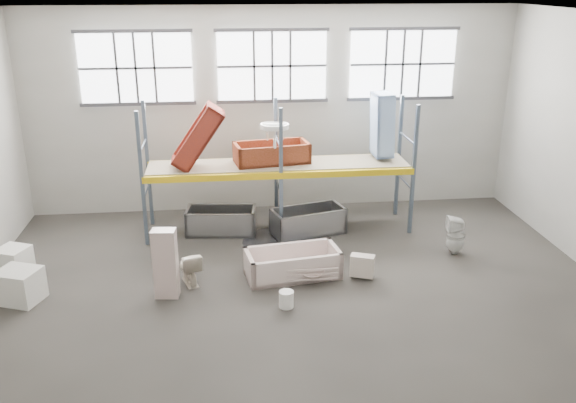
{
  "coord_description": "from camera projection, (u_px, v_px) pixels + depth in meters",
  "views": [
    {
      "loc": [
        -1.26,
        -9.82,
        5.58
      ],
      "look_at": [
        0.0,
        1.5,
        1.4
      ],
      "focal_mm": 38.09,
      "sensor_mm": 36.0,
      "label": 1
    }
  ],
  "objects": [
    {
      "name": "carton_far",
      "position": [
        13.0,
        259.0,
        12.34
      ],
      "size": [
        0.75,
        0.75,
        0.47
      ],
      "primitive_type": "cube",
      "rotation": [
        0.0,
        0.0,
        -0.41
      ],
      "color": "white",
      "rests_on": "floor"
    },
    {
      "name": "window_right",
      "position": [
        402.0,
        64.0,
        14.92
      ],
      "size": [
        2.6,
        0.04,
        1.6
      ],
      "primitive_type": "cube",
      "color": "white",
      "rests_on": "wall_back"
    },
    {
      "name": "wall_front",
      "position": [
        366.0,
        332.0,
        5.64
      ],
      "size": [
        12.0,
        0.1,
        5.0
      ],
      "primitive_type": "cube",
      "color": "#B2B0A5",
      "rests_on": "ground"
    },
    {
      "name": "rack_beam_back",
      "position": [
        276.0,
        160.0,
        14.53
      ],
      "size": [
        6.0,
        0.1,
        0.14
      ],
      "primitive_type": "cube",
      "color": "yellow",
      "rests_on": "floor"
    },
    {
      "name": "rack_upright_mb",
      "position": [
        276.0,
        160.0,
        14.53
      ],
      "size": [
        0.08,
        0.08,
        3.0
      ],
      "primitive_type": "cube",
      "color": "slate",
      "rests_on": "floor"
    },
    {
      "name": "wall_back",
      "position": [
        272.0,
        111.0,
        15.07
      ],
      "size": [
        12.0,
        0.1,
        5.0
      ],
      "primitive_type": "cube",
      "color": "#9C9B91",
      "rests_on": "ground"
    },
    {
      "name": "sink_on_shelf",
      "position": [
        275.0,
        147.0,
        13.41
      ],
      "size": [
        0.68,
        0.55,
        0.56
      ],
      "primitive_type": "imported",
      "rotation": [
        0.0,
        0.0,
        -0.11
      ],
      "color": "white",
      "rests_on": "rust_tub_flat"
    },
    {
      "name": "shelf_deck",
      "position": [
        278.0,
        164.0,
        13.94
      ],
      "size": [
        5.9,
        1.1,
        0.03
      ],
      "primitive_type": "cube",
      "color": "gray",
      "rests_on": "floor"
    },
    {
      "name": "window_left",
      "position": [
        136.0,
        68.0,
        14.25
      ],
      "size": [
        2.6,
        0.04,
        1.6
      ],
      "primitive_type": "cube",
      "color": "white",
      "rests_on": "wall_back"
    },
    {
      "name": "wet_patch",
      "position": [
        282.0,
        241.0,
        13.74
      ],
      "size": [
        1.8,
        1.8,
        0.0
      ],
      "primitive_type": "cylinder",
      "color": "black",
      "rests_on": "floor"
    },
    {
      "name": "sink_in_tub",
      "position": [
        312.0,
        275.0,
        11.83
      ],
      "size": [
        0.53,
        0.53,
        0.17
      ],
      "primitive_type": "imported",
      "rotation": [
        0.0,
        0.0,
        0.11
      ],
      "color": "beige",
      "rests_on": "bathtub_beige"
    },
    {
      "name": "window_mid",
      "position": [
        272.0,
        66.0,
        14.59
      ],
      "size": [
        2.6,
        0.04,
        1.6
      ],
      "primitive_type": "cube",
      "color": "white",
      "rests_on": "wall_back"
    },
    {
      "name": "steel_tub_right",
      "position": [
        308.0,
        221.0,
        14.09
      ],
      "size": [
        1.79,
        1.18,
        0.6
      ],
      "primitive_type": null,
      "rotation": [
        0.0,
        0.0,
        0.27
      ],
      "color": "#B2B5BA",
      "rests_on": "floor"
    },
    {
      "name": "ceiling",
      "position": [
        299.0,
        14.0,
        9.48
      ],
      "size": [
        12.0,
        10.0,
        0.1
      ],
      "primitive_type": "cube",
      "color": "silver",
      "rests_on": "ground"
    },
    {
      "name": "bucket",
      "position": [
        286.0,
        299.0,
        10.96
      ],
      "size": [
        0.35,
        0.35,
        0.31
      ],
      "primitive_type": "cylinder",
      "rotation": [
        0.0,
        0.0,
        -0.39
      ],
      "color": "white",
      "rests_on": "floor"
    },
    {
      "name": "blue_tub_upright",
      "position": [
        382.0,
        125.0,
        14.08
      ],
      "size": [
        0.48,
        0.69,
        1.47
      ],
      "primitive_type": null,
      "rotation": [
        0.0,
        1.54,
        0.03
      ],
      "color": "#93B6E8",
      "rests_on": "shelf_deck"
    },
    {
      "name": "bathtub_beige",
      "position": [
        293.0,
        263.0,
        12.09
      ],
      "size": [
        1.94,
        1.12,
        0.54
      ],
      "primitive_type": null,
      "rotation": [
        0.0,
        0.0,
        0.14
      ],
      "color": "beige",
      "rests_on": "floor"
    },
    {
      "name": "rust_tub_flat",
      "position": [
        272.0,
        153.0,
        13.94
      ],
      "size": [
        1.78,
        1.04,
        0.47
      ],
      "primitive_type": null,
      "rotation": [
        0.0,
        0.0,
        0.16
      ],
      "color": "#953C2A",
      "rests_on": "shelf_deck"
    },
    {
      "name": "floor",
      "position": [
        297.0,
        303.0,
        11.23
      ],
      "size": [
        12.0,
        10.0,
        0.1
      ],
      "primitive_type": "cube",
      "color": "#46413C",
      "rests_on": "ground"
    },
    {
      "name": "rust_tub_tilted",
      "position": [
        198.0,
        137.0,
        13.4
      ],
      "size": [
        1.24,
        0.73,
        1.49
      ],
      "primitive_type": null,
      "rotation": [
        0.0,
        -0.96,
        0.02
      ],
      "color": "maroon",
      "rests_on": "shelf_deck"
    },
    {
      "name": "rack_upright_la",
      "position": [
        142.0,
        180.0,
        13.1
      ],
      "size": [
        0.08,
        0.08,
        3.0
      ],
      "primitive_type": "cube",
      "color": "slate",
      "rests_on": "floor"
    },
    {
      "name": "cistern_tall",
      "position": [
        166.0,
        264.0,
        11.17
      ],
      "size": [
        0.46,
        0.33,
        1.33
      ],
      "primitive_type": "cube",
      "rotation": [
        0.0,
        0.0,
        -0.12
      ],
      "color": "beige",
      "rests_on": "floor"
    },
    {
      "name": "rack_upright_ma",
      "position": [
        281.0,
        175.0,
        13.41
      ],
      "size": [
        0.08,
        0.08,
        3.0
      ],
      "primitive_type": "cube",
      "color": "slate",
      "rests_on": "floor"
    },
    {
      "name": "steel_tub_left",
      "position": [
        221.0,
        221.0,
        14.14
      ],
      "size": [
        1.66,
        0.91,
        0.58
      ],
      "primitive_type": null,
      "rotation": [
        0.0,
        0.0,
        -0.11
      ],
      "color": "#9D9FA4",
      "rests_on": "floor"
    },
    {
      "name": "cistern_spare",
      "position": [
        362.0,
        266.0,
        11.96
      ],
      "size": [
        0.51,
        0.38,
        0.44
      ],
      "primitive_type": "cube",
      "rotation": [
        0.0,
        0.0,
        -0.39
      ],
      "color": "beige",
      "rests_on": "bathtub_beige"
    },
    {
      "name": "carton_near",
      "position": [
        20.0,
        286.0,
        11.13
      ],
      "size": [
        0.89,
        0.83,
        0.62
      ],
      "primitive_type": "cube",
      "rotation": [
        0.0,
        0.0,
        -0.37
      ],
      "color": "silver",
      "rests_on": "floor"
    },
    {
      "name": "rack_beam_front",
      "position": [
        281.0,
        175.0,
        13.41
      ],
      "size": [
        6.0,
        0.1,
        0.14
      ],
      "primitive_type": "cube",
      "color": "yellow",
      "rests_on": "floor"
    },
    {
      "name": "rack_upright_ra",
      "position": [
        414.0,
        171.0,
        13.72
      ],
      "size": [
        0.08,
        0.08,
        3.0
      ],
      "primitive_type": "cube",
      "color": "slate",
      "rests_on": "floor"
    },
    {
      "name": "toilet_white",
      "position": [
        456.0,
        235.0,
        13.01
      ],
      "size": [
        0.43,
        0.42,
        0.84
      ],
      "primitive_type": "imported",
      "rotation": [
        0.0,
        0.0,
        -1.69
      ],
      "color": "white",
      "rests_on": "floor"
    },
    {
      "name": "toilet_beige",
      "position": [
        189.0,
        267.0,
        11.77
      ],
      "size": [
        0.56,
        0.74,
        0.67
      ],
      "primitive_type": "imported",
      "rotation": [
        0.0,
        0.0,
        3.46
      ],
      "color": "beige",
      "rests_on": "floor"
    },
    {
      "name": "rack_upright_rb",
      "position": [
        399.0,
        156.0,
        14.84
      ],
      "size": [
        0.08,
        0.08,
        3.0
      ],
      "primitive_type": "cube",
      "color": "slate",
      "rests_on": "floor"
    },
    {
      "name": "rack_upright_lb",
      "position": [
        148.0,
        164.0,
        14.22
      ],
      "size": [
        0.08,
        0.08,
        3.0
      ],
      "primitive_type": "cube",
      "color": "slate",
      "rests_on": "floor"
    }
  ]
}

